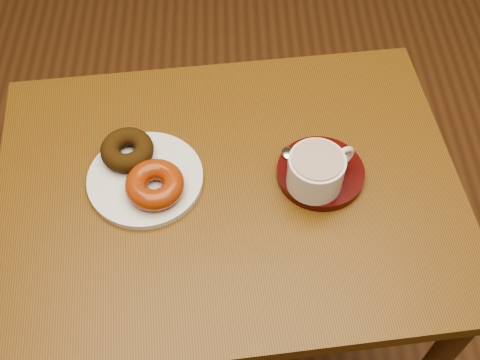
{
  "coord_description": "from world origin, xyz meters",
  "views": [
    {
      "loc": [
        -0.28,
        -0.47,
        1.7
      ],
      "look_at": [
        -0.27,
        0.16,
        0.82
      ],
      "focal_mm": 45.0,
      "sensor_mm": 36.0,
      "label": 1
    }
  ],
  "objects_px": {
    "coffee_cup": "(317,171)",
    "cafe_table": "(230,223)",
    "donut_plate": "(145,179)",
    "saucer": "(320,173)"
  },
  "relations": [
    {
      "from": "donut_plate",
      "to": "saucer",
      "type": "bearing_deg",
      "value": 0.41
    },
    {
      "from": "donut_plate",
      "to": "coffee_cup",
      "type": "relative_size",
      "value": 1.7
    },
    {
      "from": "saucer",
      "to": "coffee_cup",
      "type": "bearing_deg",
      "value": -118.29
    },
    {
      "from": "cafe_table",
      "to": "donut_plate",
      "type": "height_order",
      "value": "donut_plate"
    },
    {
      "from": "donut_plate",
      "to": "saucer",
      "type": "xyz_separation_m",
      "value": [
        0.32,
        0.0,
        0.0
      ]
    },
    {
      "from": "cafe_table",
      "to": "donut_plate",
      "type": "distance_m",
      "value": 0.2
    },
    {
      "from": "donut_plate",
      "to": "saucer",
      "type": "distance_m",
      "value": 0.32
    },
    {
      "from": "donut_plate",
      "to": "saucer",
      "type": "height_order",
      "value": "saucer"
    },
    {
      "from": "coffee_cup",
      "to": "cafe_table",
      "type": "bearing_deg",
      "value": 148.14
    },
    {
      "from": "donut_plate",
      "to": "coffee_cup",
      "type": "bearing_deg",
      "value": -4.49
    }
  ]
}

